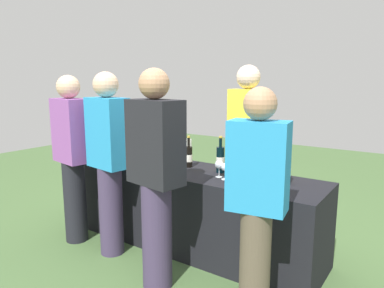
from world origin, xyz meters
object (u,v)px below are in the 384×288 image
at_px(wine_bottle_1, 156,151).
at_px(guest_3, 257,199).
at_px(wine_bottle_0, 124,147).
at_px(wine_bottle_3, 220,159).
at_px(wine_bottle_4, 235,163).
at_px(guest_1, 109,158).
at_px(guest_2, 156,173).
at_px(wine_bottle_2, 189,156).
at_px(wine_bottle_5, 258,166).
at_px(wine_glass_2, 176,160).
at_px(wine_glass_3, 219,165).
at_px(server_pouring, 247,143).
at_px(wine_glass_5, 253,171).
at_px(guest_0, 72,153).
at_px(wine_bottle_6, 286,170).
at_px(wine_glass_0, 124,153).
at_px(menu_board, 172,169).
at_px(wine_glass_1, 151,158).
at_px(wine_glass_4, 225,168).

bearing_deg(wine_bottle_1, guest_3, -27.23).
distance_m(wine_bottle_0, wine_bottle_3, 1.23).
xyz_separation_m(wine_bottle_4, guest_1, (-0.95, -0.61, 0.04)).
xyz_separation_m(guest_1, guest_2, (0.70, -0.18, 0.00)).
height_order(wine_bottle_2, wine_bottle_5, wine_bottle_2).
bearing_deg(wine_bottle_1, wine_glass_2, -26.31).
bearing_deg(guest_3, wine_glass_3, 126.99).
relative_size(wine_glass_2, server_pouring, 0.08).
bearing_deg(wine_glass_5, wine_bottle_2, 168.54).
distance_m(wine_bottle_2, wine_glass_5, 0.76).
xyz_separation_m(wine_bottle_0, server_pouring, (1.28, 0.44, 0.11)).
xyz_separation_m(guest_0, guest_3, (1.99, -0.10, -0.05)).
bearing_deg(wine_bottle_6, wine_bottle_3, 179.30).
relative_size(wine_bottle_1, wine_glass_0, 2.12).
xyz_separation_m(wine_glass_2, wine_glass_5, (0.77, 0.03, -0.00)).
bearing_deg(guest_1, server_pouring, 59.94).
bearing_deg(wine_glass_3, guest_2, -104.46).
height_order(wine_bottle_6, guest_1, guest_1).
xyz_separation_m(wine_glass_5, guest_1, (-1.19, -0.47, 0.05)).
bearing_deg(wine_bottle_0, menu_board, 91.64).
relative_size(wine_bottle_5, wine_glass_2, 2.07).
xyz_separation_m(wine_bottle_3, wine_bottle_4, (0.16, -0.01, -0.01)).
bearing_deg(wine_glass_1, wine_bottle_3, 22.10).
bearing_deg(wine_bottle_3, wine_bottle_2, 179.02).
bearing_deg(wine_glass_4, wine_glass_2, 179.07).
bearing_deg(guest_1, wine_bottle_6, 31.50).
xyz_separation_m(wine_bottle_4, wine_glass_2, (-0.53, -0.16, -0.01)).
relative_size(wine_bottle_0, guest_2, 0.17).
distance_m(wine_glass_3, wine_glass_5, 0.32).
bearing_deg(wine_glass_3, menu_board, 142.12).
distance_m(wine_glass_1, guest_0, 0.78).
relative_size(wine_glass_0, guest_1, 0.08).
relative_size(wine_bottle_1, wine_glass_3, 1.96).
bearing_deg(menu_board, server_pouring, -21.72).
bearing_deg(wine_bottle_0, guest_3, -21.06).
height_order(wine_bottle_4, guest_0, guest_0).
bearing_deg(wine_bottle_0, wine_glass_4, -7.86).
bearing_deg(wine_bottle_6, guest_2, -132.31).
bearing_deg(wine_glass_0, guest_2, -31.98).
relative_size(wine_glass_4, server_pouring, 0.08).
xyz_separation_m(wine_bottle_2, guest_2, (0.26, -0.80, 0.04)).
distance_m(wine_glass_1, wine_glass_3, 0.70).
height_order(wine_bottle_4, wine_bottle_5, wine_bottle_4).
relative_size(wine_bottle_2, guest_3, 0.20).
distance_m(wine_glass_0, wine_glass_3, 1.09).
bearing_deg(wine_bottle_4, guest_3, -53.31).
xyz_separation_m(wine_bottle_6, guest_1, (-1.42, -0.61, 0.04)).
xyz_separation_m(wine_glass_0, wine_glass_2, (0.64, 0.05, 0.01)).
relative_size(wine_glass_0, wine_glass_4, 0.97).
bearing_deg(wine_glass_3, wine_glass_2, -176.46).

